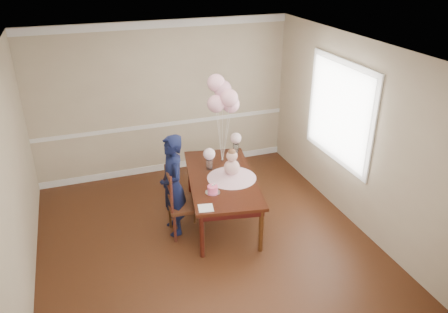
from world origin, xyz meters
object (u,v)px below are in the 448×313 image
dining_table_top (222,178)px  woman (173,185)px  dining_chair_seat (184,205)px  birthday_cake (213,189)px

dining_table_top → woman: woman is taller
dining_chair_seat → woman: bearing=144.3°
birthday_cake → dining_chair_seat: (-0.36, 0.21, -0.31)m
dining_chair_seat → woman: size_ratio=0.30×
dining_table_top → woman: (-0.75, -0.07, 0.06)m
birthday_cake → woman: 0.58m
birthday_cake → dining_chair_seat: birthday_cake is taller
birthday_cake → woman: woman is taller
woman → birthday_cake: bearing=54.8°
birthday_cake → dining_chair_seat: bearing=149.3°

